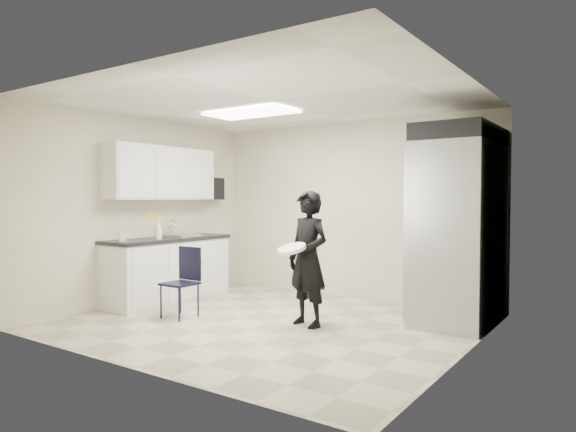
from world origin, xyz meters
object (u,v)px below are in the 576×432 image
Objects in this scene: folding_chair at (180,284)px; commercial_fridge at (459,234)px; man_tuxedo at (308,258)px; lower_counter at (168,271)px.

commercial_fridge is at bearing 30.86° from folding_chair.
commercial_fridge is 1.82m from man_tuxedo.
commercial_fridge is at bearing 15.88° from lower_counter.
folding_chair is at bearing -145.70° from man_tuxedo.
commercial_fridge is 2.51× the size of folding_chair.
lower_counter reaches higher than folding_chair.
man_tuxedo is at bearing 20.49° from folding_chair.
man_tuxedo is (2.40, -0.07, 0.35)m from lower_counter.
commercial_fridge reaches higher than folding_chair.
lower_counter is 0.90× the size of commercial_fridge.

